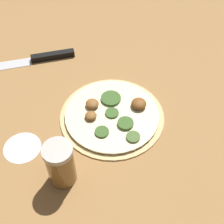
# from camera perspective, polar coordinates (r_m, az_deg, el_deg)

# --- Properties ---
(ground_plane) EXTENTS (3.00, 3.00, 0.00)m
(ground_plane) POSITION_cam_1_polar(r_m,az_deg,el_deg) (0.78, 0.00, -0.84)
(ground_plane) COLOR #9E703F
(pizza) EXTENTS (0.26, 0.26, 0.03)m
(pizza) POSITION_cam_1_polar(r_m,az_deg,el_deg) (0.78, 0.07, -0.46)
(pizza) COLOR #D6B77A
(pizza) RESTS_ON ground_plane
(knife) EXTENTS (0.36, 0.04, 0.02)m
(knife) POSITION_cam_1_polar(r_m,az_deg,el_deg) (0.95, -14.02, 9.35)
(knife) COLOR silver
(knife) RESTS_ON ground_plane
(spice_jar) EXTENTS (0.06, 0.06, 0.11)m
(spice_jar) POSITION_cam_1_polar(r_m,az_deg,el_deg) (0.65, -9.40, -9.36)
(spice_jar) COLOR olive
(spice_jar) RESTS_ON ground_plane
(flour_patch) EXTENTS (0.09, 0.09, 0.00)m
(flour_patch) POSITION_cam_1_polar(r_m,az_deg,el_deg) (0.75, -16.09, -6.27)
(flour_patch) COLOR white
(flour_patch) RESTS_ON ground_plane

